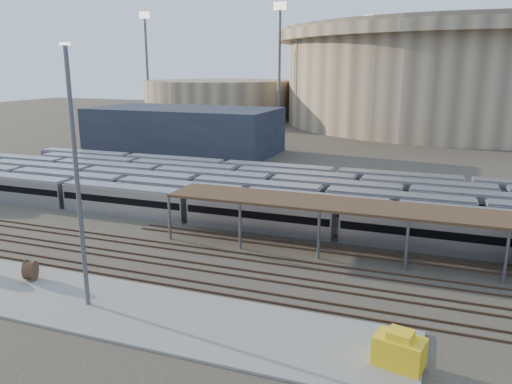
{
  "coord_description": "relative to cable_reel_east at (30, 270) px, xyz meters",
  "views": [
    {
      "loc": [
        19.79,
        -45.64,
        19.05
      ],
      "look_at": [
        -1.57,
        12.0,
        3.55
      ],
      "focal_mm": 35.0,
      "sensor_mm": 36.0,
      "label": 1
    }
  ],
  "objects": [
    {
      "name": "ground",
      "position": [
        14.1,
        13.24,
        -1.11
      ],
      "size": [
        420.0,
        420.0,
        0.0
      ],
      "primitive_type": "plane",
      "color": "#383026",
      "rests_on": "ground"
    },
    {
      "name": "secondary_arena",
      "position": [
        -45.9,
        143.24,
        5.89
      ],
      "size": [
        56.0,
        56.0,
        14.0
      ],
      "primitive_type": "cylinder",
      "color": "tan",
      "rests_on": "ground"
    },
    {
      "name": "floodlight_1",
      "position": [
        -70.9,
        133.24,
        19.54
      ],
      "size": [
        4.0,
        1.0,
        38.4
      ],
      "color": "#56575B",
      "rests_on": "ground"
    },
    {
      "name": "inspection_shed",
      "position": [
        36.1,
        17.24,
        3.87
      ],
      "size": [
        60.3,
        6.0,
        5.3
      ],
      "color": "#56575B",
      "rests_on": "ground"
    },
    {
      "name": "yard_light_pole",
      "position": [
        8.06,
        -2.22,
        9.44
      ],
      "size": [
        0.8,
        0.36,
        20.54
      ],
      "color": "#56575B",
      "rests_on": "apron"
    },
    {
      "name": "empty_tracks",
      "position": [
        14.1,
        8.24,
        -1.02
      ],
      "size": [
        170.0,
        9.62,
        0.18
      ],
      "color": "#4C3323",
      "rests_on": "ground"
    },
    {
      "name": "floodlight_3",
      "position": [
        4.1,
        173.24,
        19.54
      ],
      "size": [
        4.0,
        1.0,
        38.4
      ],
      "color": "#56575B",
      "rests_on": "ground"
    },
    {
      "name": "apron",
      "position": [
        9.1,
        -1.76,
        -1.01
      ],
      "size": [
        50.0,
        9.0,
        0.2
      ],
      "primitive_type": "cube",
      "color": "gray",
      "rests_on": "ground"
    },
    {
      "name": "yellow_equipment",
      "position": [
        32.6,
        -2.3,
        0.07
      ],
      "size": [
        3.49,
        2.6,
        1.96
      ],
      "primitive_type": "cube",
      "rotation": [
        0.0,
        0.0,
        -0.22
      ],
      "color": "gold",
      "rests_on": "apron"
    },
    {
      "name": "stadium",
      "position": [
        39.1,
        153.24,
        15.36
      ],
      "size": [
        124.0,
        124.0,
        32.5
      ],
      "color": "tan",
      "rests_on": "ground"
    },
    {
      "name": "service_building",
      "position": [
        -20.9,
        68.24,
        3.89
      ],
      "size": [
        42.0,
        20.0,
        10.0
      ],
      "primitive_type": "cube",
      "color": "#1E232D",
      "rests_on": "ground"
    },
    {
      "name": "cable_reel_east",
      "position": [
        0.0,
        0.0,
        0.0
      ],
      "size": [
        1.62,
        2.07,
        1.82
      ],
      "primitive_type": "cylinder",
      "rotation": [
        0.0,
        1.57,
        0.38
      ],
      "color": "brown",
      "rests_on": "apron"
    },
    {
      "name": "subway_trains",
      "position": [
        18.2,
        31.74,
        0.69
      ],
      "size": [
        125.13,
        23.9,
        3.6
      ],
      "color": "#BABBBF",
      "rests_on": "ground"
    },
    {
      "name": "floodlight_0",
      "position": [
        -15.9,
        123.24,
        19.54
      ],
      "size": [
        4.0,
        1.0,
        38.4
      ],
      "color": "#56575B",
      "rests_on": "ground"
    }
  ]
}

